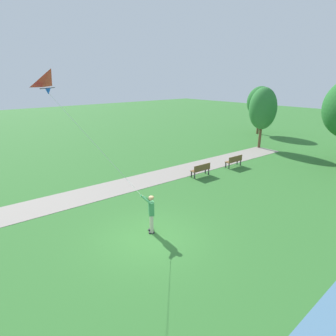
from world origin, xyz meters
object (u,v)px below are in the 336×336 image
object	(u,v)px
person_kite_flyer	(151,210)
flying_kite	(52,82)
tree_treeline_right	(260,102)
park_bench_near_walkway	(201,169)
park_bench_far_walkway	(234,160)
tree_lakeside_far	(263,109)

from	to	relation	value
person_kite_flyer	flying_kite	size ratio (longest dim) A/B	0.36
tree_treeline_right	person_kite_flyer	bearing A→B (deg)	-67.58
flying_kite	tree_treeline_right	size ratio (longest dim) A/B	0.90
flying_kite	park_bench_near_walkway	xyz separation A→B (m)	(-1.95, 10.01, -5.84)
flying_kite	park_bench_far_walkway	distance (m)	14.82
tree_lakeside_far	tree_treeline_right	bearing A→B (deg)	123.62
flying_kite	park_bench_near_walkway	size ratio (longest dim) A/B	3.31
park_bench_near_walkway	person_kite_flyer	bearing A→B (deg)	-62.87
park_bench_near_walkway	park_bench_far_walkway	xyz separation A→B (m)	(0.18, 3.50, 0.00)
tree_treeline_right	tree_lakeside_far	bearing A→B (deg)	-56.38
park_bench_far_walkway	tree_treeline_right	world-z (taller)	tree_treeline_right
person_kite_flyer	park_bench_far_walkway	size ratio (longest dim) A/B	1.20
person_kite_flyer	flying_kite	world-z (taller)	flying_kite
park_bench_near_walkway	tree_treeline_right	xyz separation A→B (m)	(-6.16, 16.64, 3.26)
person_kite_flyer	tree_lakeside_far	bearing A→B (deg)	107.92
person_kite_flyer	tree_treeline_right	bearing A→B (deg)	112.42
flying_kite	tree_treeline_right	distance (m)	27.97
tree_lakeside_far	park_bench_near_walkway	bearing A→B (deg)	-78.94
person_kite_flyer	park_bench_near_walkway	world-z (taller)	person_kite_flyer
flying_kite	tree_treeline_right	world-z (taller)	flying_kite
flying_kite	park_bench_near_walkway	distance (m)	11.75
park_bench_far_walkway	tree_treeline_right	size ratio (longest dim) A/B	0.27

